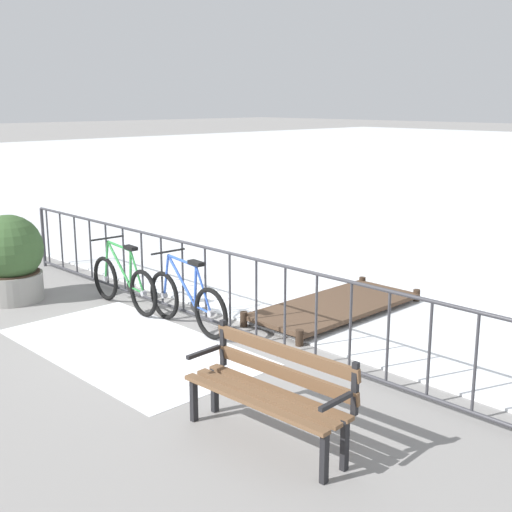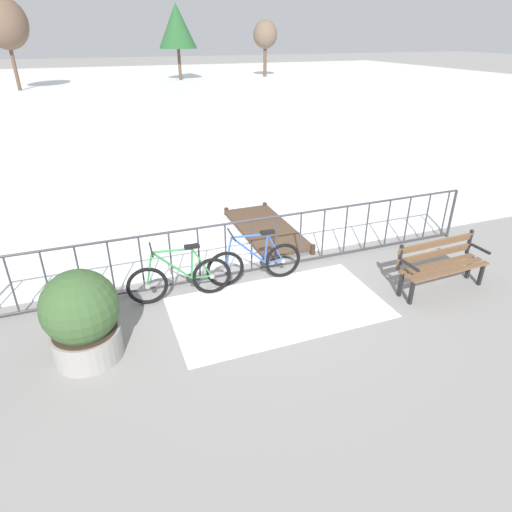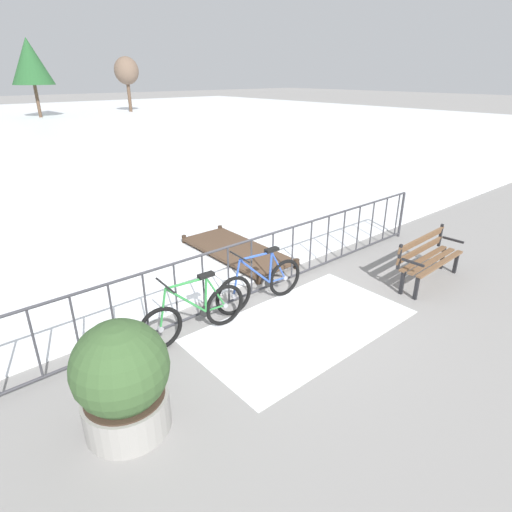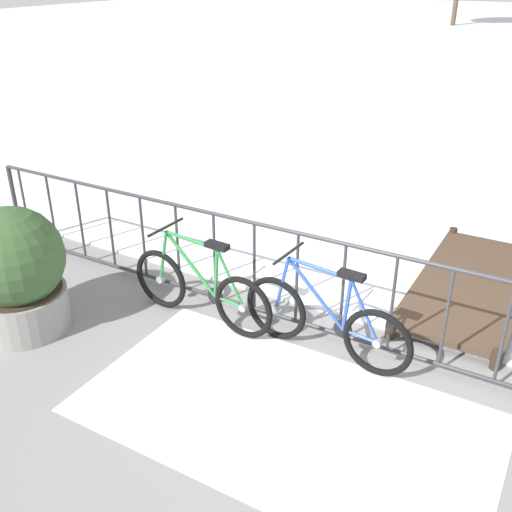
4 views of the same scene
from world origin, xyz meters
TOP-DOWN VIEW (x-y plane):
  - ground_plane at (0.00, 0.00)m, footprint 160.00×160.00m
  - snow_patch at (0.02, -1.20)m, footprint 3.38×1.84m
  - railing_fence at (-0.00, 0.00)m, footprint 9.06×0.06m
  - bicycle_near_railing at (-1.38, -0.37)m, footprint 1.71×0.52m
  - bicycle_second at (-0.05, -0.28)m, footprint 1.71×0.52m
  - planter_with_shrub at (-2.86, -1.35)m, footprint 1.00×1.00m
  - wooden_dock at (0.91, 1.58)m, footprint 1.10×2.65m

SIDE VIEW (x-z plane):
  - ground_plane at x=0.00m, z-range 0.00..0.00m
  - snow_patch at x=0.02m, z-range 0.00..0.01m
  - wooden_dock at x=0.91m, z-range 0.02..0.22m
  - bicycle_near_railing at x=-1.38m, z-range -0.12..0.86m
  - bicycle_second at x=-0.05m, z-range -0.12..0.86m
  - railing_fence at x=0.00m, z-range 0.02..1.09m
  - planter_with_shrub at x=-2.86m, z-range -0.01..1.28m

